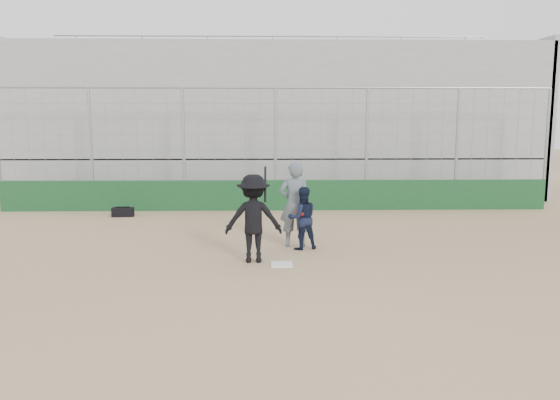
{
  "coord_description": "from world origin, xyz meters",
  "views": [
    {
      "loc": [
        -0.32,
        -10.93,
        2.95
      ],
      "look_at": [
        0.0,
        1.4,
        1.15
      ],
      "focal_mm": 35.0,
      "sensor_mm": 36.0,
      "label": 1
    }
  ],
  "objects_px": {
    "catcher_crouched": "(302,228)",
    "umpire": "(295,209)",
    "equipment_bag": "(123,212)",
    "batter_at_plate": "(253,218)"
  },
  "relations": [
    {
      "from": "umpire",
      "to": "equipment_bag",
      "type": "relative_size",
      "value": 2.71
    },
    {
      "from": "batter_at_plate",
      "to": "equipment_bag",
      "type": "relative_size",
      "value": 2.98
    },
    {
      "from": "catcher_crouched",
      "to": "umpire",
      "type": "bearing_deg",
      "value": 118.56
    },
    {
      "from": "catcher_crouched",
      "to": "equipment_bag",
      "type": "xyz_separation_m",
      "value": [
        -5.27,
        4.49,
        -0.36
      ]
    },
    {
      "from": "catcher_crouched",
      "to": "umpire",
      "type": "distance_m",
      "value": 0.53
    },
    {
      "from": "batter_at_plate",
      "to": "catcher_crouched",
      "type": "relative_size",
      "value": 1.98
    },
    {
      "from": "umpire",
      "to": "equipment_bag",
      "type": "xyz_separation_m",
      "value": [
        -5.11,
        4.19,
        -0.76
      ]
    },
    {
      "from": "batter_at_plate",
      "to": "catcher_crouched",
      "type": "height_order",
      "value": "batter_at_plate"
    },
    {
      "from": "batter_at_plate",
      "to": "equipment_bag",
      "type": "distance_m",
      "value": 6.99
    },
    {
      "from": "catcher_crouched",
      "to": "equipment_bag",
      "type": "relative_size",
      "value": 1.5
    }
  ]
}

